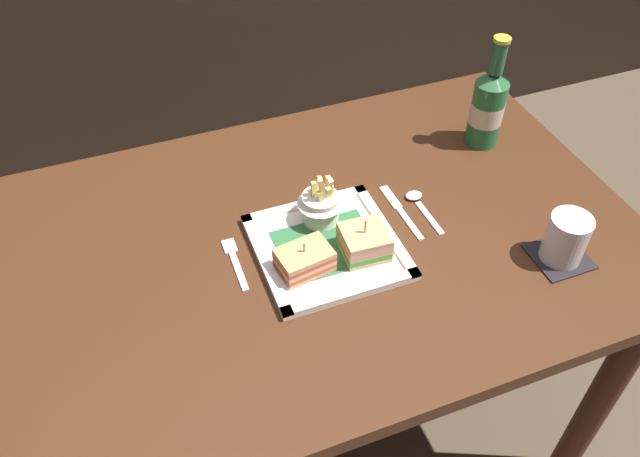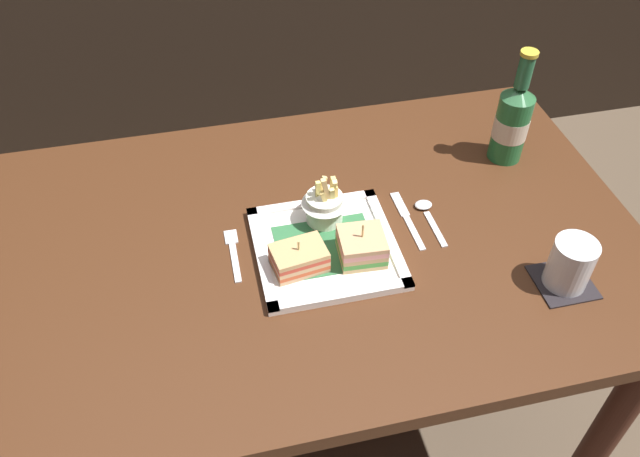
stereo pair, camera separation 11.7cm
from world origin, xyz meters
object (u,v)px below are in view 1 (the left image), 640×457
fries_cup (321,203)px  fork (235,260)px  sandwich_half_left (305,260)px  dining_table (314,275)px  sandwich_half_right (364,242)px  knife (400,209)px  beer_bottle (488,106)px  spoon (418,201)px  square_plate (327,247)px  water_glass (565,241)px

fries_cup → fork: bearing=-168.6°
sandwich_half_left → dining_table: bearing=59.6°
sandwich_half_right → knife: 0.15m
sandwich_half_left → fries_cup: fries_cup is taller
fries_cup → knife: size_ratio=0.68×
fries_cup → knife: (0.16, -0.02, -0.05)m
beer_bottle → spoon: 0.28m
square_plate → sandwich_half_right: size_ratio=3.01×
spoon → sandwich_half_left: bearing=-161.4°
dining_table → fork: (-0.16, -0.00, 0.11)m
sandwich_half_right → fork: sandwich_half_right is taller
sandwich_half_left → fries_cup: (0.07, 0.11, 0.02)m
square_plate → fries_cup: fries_cup is taller
dining_table → fries_cup: (0.03, 0.03, 0.16)m
dining_table → fries_cup: size_ratio=11.07×
knife → sandwich_half_left: bearing=-159.4°
sandwich_half_left → fork: size_ratio=0.78×
fries_cup → square_plate: bearing=-101.5°
sandwich_half_left → square_plate: bearing=33.4°
spoon → beer_bottle: bearing=30.7°
fries_cup → spoon: fries_cup is taller
sandwich_half_right → water_glass: water_glass is taller
fork → sandwich_half_right: bearing=-17.6°
sandwich_half_left → water_glass: 0.47m
fries_cup → fork: size_ratio=0.85×
dining_table → fries_cup: fries_cup is taller
dining_table → sandwich_half_left: sandwich_half_left is taller
sandwich_half_right → fries_cup: 0.12m
sandwich_half_left → water_glass: bearing=-16.5°
square_plate → spoon: size_ratio=2.01×
fries_cup → beer_bottle: bearing=15.4°
dining_table → spoon: spoon is taller
dining_table → sandwich_half_right: size_ratio=14.47×
sandwich_half_right → spoon: 0.19m
dining_table → fork: fork is taller
knife → spoon: spoon is taller
sandwich_half_right → fork: 0.24m
dining_table → fries_cup: bearing=49.6°
fork → knife: bearing=2.6°
sandwich_half_left → beer_bottle: size_ratio=0.41×
knife → beer_bottle: bearing=27.4°
square_plate → knife: (0.18, 0.05, -0.00)m
square_plate → beer_bottle: 0.49m
square_plate → sandwich_half_right: (0.06, -0.04, 0.03)m
sandwich_half_right → beer_bottle: (0.39, 0.23, 0.06)m
square_plate → fries_cup: bearing=78.5°
dining_table → water_glass: bearing=-27.4°
square_plate → water_glass: water_glass is taller
dining_table → sandwich_half_right: 0.18m
sandwich_half_left → fries_cup: bearing=56.4°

